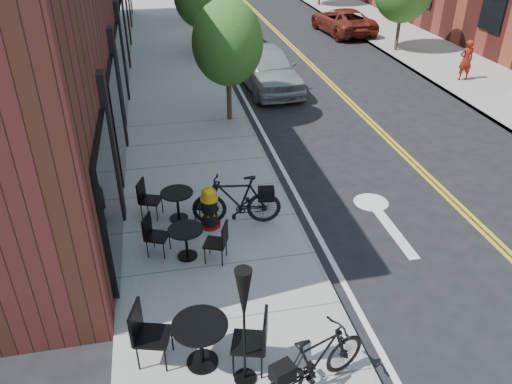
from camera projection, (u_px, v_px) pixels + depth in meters
ground at (340, 307)px, 9.09m from camera, size 120.00×120.00×0.00m
sidewalk_near at (185, 113)px, 17.15m from camera, size 4.00×70.00×0.12m
sidewalk_far at (497, 89)px, 19.23m from camera, size 4.00×70.00×0.12m
tree_near_a at (228, 43)px, 15.25m from camera, size 2.20×2.20×3.81m
fire_hydrant at (210, 208)px, 10.89m from camera, size 0.57×0.57×1.01m
bicycle_left at (236, 200)px, 10.94m from camera, size 2.03×0.84×1.18m
bicycle_right at (316, 361)px, 7.21m from camera, size 1.87×1.11×1.08m
bistro_set_a at (201, 338)px, 7.58m from camera, size 2.04×1.07×1.07m
bistro_set_b at (177, 202)px, 11.15m from camera, size 1.72×0.99×0.91m
bistro_set_c at (186, 239)px, 9.96m from camera, size 1.65×1.00×0.88m
patio_umbrella at (244, 304)px, 6.82m from camera, size 0.34×0.34×2.12m
parked_car_a at (268, 68)px, 19.15m from camera, size 2.18×4.84×1.62m
parked_car_b at (232, 31)px, 24.39m from camera, size 1.78×4.89×1.60m
parked_car_c at (205, 0)px, 32.66m from camera, size 2.50×4.89×1.36m
parked_car_far at (342, 21)px, 27.09m from camera, size 2.58×4.96×1.33m
pedestrian at (466, 60)px, 19.68m from camera, size 0.59×0.40×1.58m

